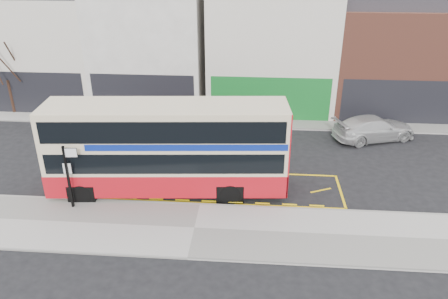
# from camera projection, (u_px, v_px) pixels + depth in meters

# --- Properties ---
(ground) EXTENTS (120.00, 120.00, 0.00)m
(ground) POSITION_uv_depth(u_px,v_px,m) (201.00, 202.00, 21.39)
(ground) COLOR black
(ground) RESTS_ON ground
(pavement) EXTENTS (40.00, 4.00, 0.15)m
(pavement) POSITION_uv_depth(u_px,v_px,m) (194.00, 229.00, 19.29)
(pavement) COLOR #A6A29D
(pavement) RESTS_ON ground
(kerb) EXTENTS (40.00, 0.15, 0.15)m
(kerb) POSITION_uv_depth(u_px,v_px,m) (200.00, 205.00, 21.02)
(kerb) COLOR gray
(kerb) RESTS_ON ground
(far_pavement) EXTENTS (50.00, 3.00, 0.15)m
(far_pavement) POSITION_uv_depth(u_px,v_px,m) (220.00, 119.00, 31.25)
(far_pavement) COLOR #A6A29D
(far_pavement) RESTS_ON ground
(road_markings) EXTENTS (14.00, 3.40, 0.01)m
(road_markings) POSITION_uv_depth(u_px,v_px,m) (205.00, 186.00, 22.83)
(road_markings) COLOR yellow
(road_markings) RESTS_ON ground
(terrace_far_left) EXTENTS (8.00, 8.01, 10.80)m
(terrace_far_left) POSITION_uv_depth(u_px,v_px,m) (51.00, 38.00, 33.73)
(terrace_far_left) COLOR beige
(terrace_far_left) RESTS_ON ground
(terrace_left) EXTENTS (8.00, 8.01, 11.80)m
(terrace_left) POSITION_uv_depth(u_px,v_px,m) (152.00, 33.00, 32.96)
(terrace_left) COLOR white
(terrace_left) RESTS_ON ground
(terrace_green_shop) EXTENTS (9.00, 8.01, 11.30)m
(terrace_green_shop) POSITION_uv_depth(u_px,v_px,m) (271.00, 38.00, 32.43)
(terrace_green_shop) COLOR beige
(terrace_green_shop) RESTS_ON ground
(terrace_right) EXTENTS (9.00, 8.01, 10.30)m
(terrace_right) POSITION_uv_depth(u_px,v_px,m) (394.00, 47.00, 32.02)
(terrace_right) COLOR brown
(terrace_right) RESTS_ON ground
(double_decker_bus) EXTENTS (11.83, 3.60, 4.66)m
(double_decker_bus) POSITION_uv_depth(u_px,v_px,m) (168.00, 148.00, 21.33)
(double_decker_bus) COLOR beige
(double_decker_bus) RESTS_ON ground
(bus_stop_post) EXTENTS (0.79, 0.15, 3.17)m
(bus_stop_post) POSITION_uv_depth(u_px,v_px,m) (69.00, 171.00, 19.98)
(bus_stop_post) COLOR black
(bus_stop_post) RESTS_ON pavement
(car_silver) EXTENTS (3.75, 1.73, 1.25)m
(car_silver) POSITION_uv_depth(u_px,v_px,m) (94.00, 117.00, 30.01)
(car_silver) COLOR silver
(car_silver) RESTS_ON ground
(car_grey) EXTENTS (4.22, 1.76, 1.36)m
(car_grey) POSITION_uv_depth(u_px,v_px,m) (166.00, 120.00, 29.40)
(car_grey) COLOR #3F4146
(car_grey) RESTS_ON ground
(car_white) EXTENTS (5.72, 3.80, 1.54)m
(car_white) POSITION_uv_depth(u_px,v_px,m) (374.00, 128.00, 27.88)
(car_white) COLOR silver
(car_white) RESTS_ON ground
(street_tree_left) EXTENTS (3.24, 3.24, 7.00)m
(street_tree_left) POSITION_uv_depth(u_px,v_px,m) (1.00, 49.00, 30.32)
(street_tree_left) COLOR #331D16
(street_tree_left) RESTS_ON ground
(street_tree_right) EXTENTS (2.57, 2.57, 5.54)m
(street_tree_right) POSITION_uv_depth(u_px,v_px,m) (295.00, 65.00, 30.39)
(street_tree_right) COLOR #331D16
(street_tree_right) RESTS_ON ground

